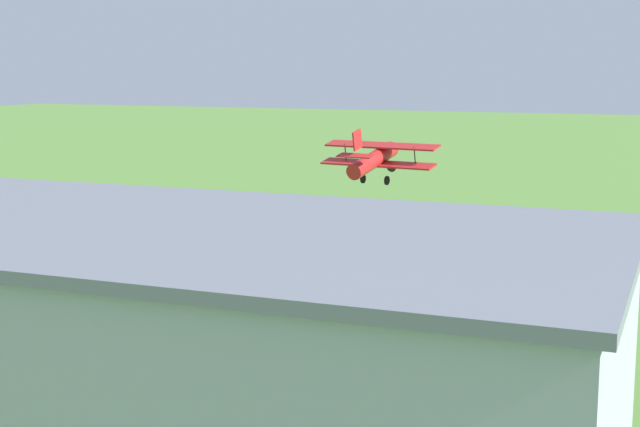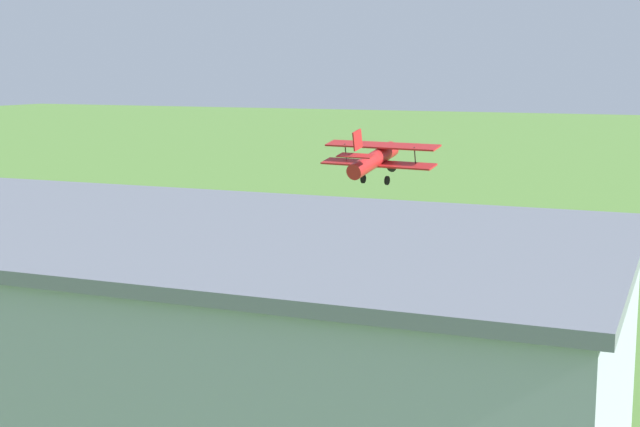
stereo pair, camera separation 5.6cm
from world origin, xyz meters
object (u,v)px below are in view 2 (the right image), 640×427
at_px(person_beside_truck, 38,273).
at_px(person_watching_takeoff, 167,283).
at_px(biplane, 375,159).
at_px(person_by_parked_cars, 67,288).
at_px(hangar, 76,328).

height_order(person_beside_truck, person_watching_takeoff, person_beside_truck).
relative_size(biplane, person_by_parked_cars, 5.48).
distance_m(hangar, person_watching_takeoff, 19.29).
bearing_deg(person_by_parked_cars, person_watching_takeoff, -142.98).
xyz_separation_m(biplane, person_by_parked_cars, (8.89, 22.59, -5.15)).
relative_size(hangar, person_beside_truck, 22.10).
distance_m(biplane, person_beside_truck, 24.55).
height_order(hangar, person_watching_takeoff, hangar).
bearing_deg(person_beside_truck, person_by_parked_cars, 149.68).
height_order(hangar, biplane, biplane).
bearing_deg(person_by_parked_cars, hangar, 130.11).
distance_m(person_beside_truck, person_by_parked_cars, 4.45).
xyz_separation_m(hangar, person_watching_takeoff, (7.82, -17.38, -2.99)).
height_order(person_beside_truck, person_by_parked_cars, person_by_parked_cars).
distance_m(person_by_parked_cars, person_watching_takeoff, 5.22).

